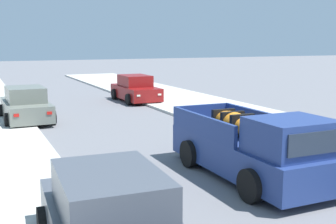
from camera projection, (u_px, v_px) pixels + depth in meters
The scene contains 7 objects.
sidewalk_right at pixel (270, 125), 17.60m from camera, with size 5.17×60.00×0.12m, color beige.
curb_left at pixel (6, 152), 13.38m from camera, with size 0.16×60.00×0.10m, color silver.
curb_right at pixel (246, 128), 17.12m from camera, with size 0.16×60.00×0.10m, color silver.
pickup_truck at pixel (252, 148), 10.78m from camera, with size 2.24×5.22×1.80m.
car_left_near at pixel (135, 89), 24.96m from camera, with size 2.03×4.26×1.54m.
car_left_mid at pixel (26, 105), 18.60m from camera, with size 2.10×4.29×1.54m.
car_right_mid at pixel (112, 224), 6.50m from camera, with size 2.20×4.33×1.54m.
Camera 1 is at (-5.30, -1.95, 3.48)m, focal length 45.31 mm.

